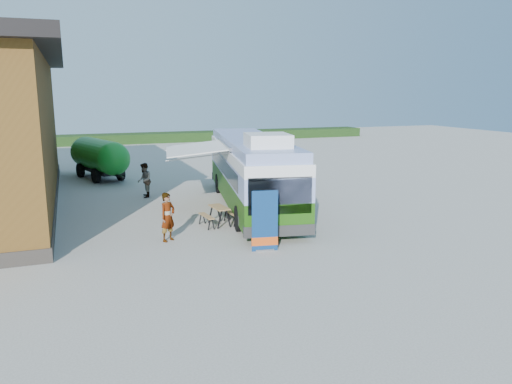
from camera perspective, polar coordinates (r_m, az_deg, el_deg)
name	(u,v)px	position (r m, az deg, el deg)	size (l,w,h in m)	color
ground	(241,242)	(18.53, -1.75, -5.73)	(100.00, 100.00, 0.00)	#BCB7AD
hedge	(199,136)	(56.67, -6.54, 6.35)	(40.00, 3.00, 1.00)	#264419
bus	(251,169)	(23.66, -0.53, 2.61)	(4.85, 12.75, 3.83)	#326010
awning	(200,150)	(23.23, -6.41, 4.75)	(3.50, 4.85, 0.53)	white
banner	(265,227)	(17.28, 1.01, -3.97)	(0.92, 0.29, 2.15)	navy
picnic_table	(219,211)	(20.69, -4.23, -2.22)	(1.51, 1.37, 0.79)	#AF8252
person_a	(168,217)	(18.70, -10.05, -2.82)	(0.67, 0.44, 1.83)	#999999
person_b	(144,180)	(26.65, -12.64, 1.31)	(0.88, 0.69, 1.81)	#999999
slurry_tanker	(99,156)	(33.05, -17.49, 3.94)	(3.38, 6.57, 2.52)	#1B952A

